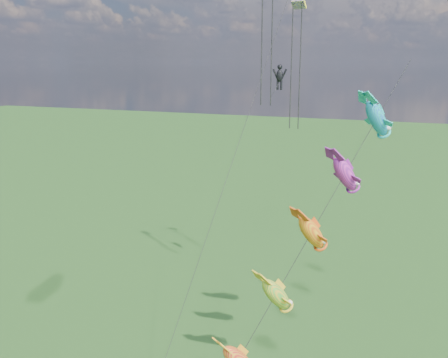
% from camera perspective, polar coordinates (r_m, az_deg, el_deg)
% --- Properties ---
extents(fish_windsock_rig, '(8.43, 13.68, 18.63)m').
position_cam_1_polar(fish_windsock_rig, '(24.42, 9.91, -6.14)').
color(fish_windsock_rig, brown).
rests_on(fish_windsock_rig, ground).
extents(parafoil_rig, '(4.13, 17.31, 25.20)m').
position_cam_1_polar(parafoil_rig, '(35.57, 6.22, 12.77)').
color(parafoil_rig, brown).
rests_on(parafoil_rig, ground).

